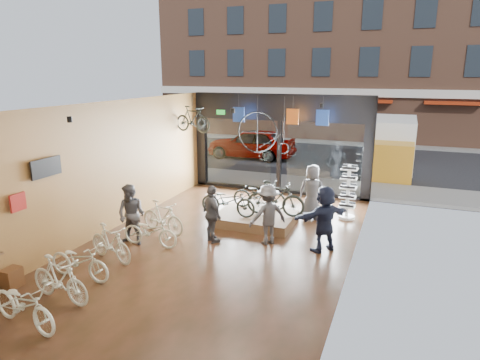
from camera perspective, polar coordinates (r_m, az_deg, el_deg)
The scene contains 35 objects.
ground_plane at distance 11.69m, azimuth -3.19°, elevation -9.09°, with size 7.00×12.00×0.04m, color black.
ceiling at distance 10.76m, azimuth -3.48°, elevation 10.04°, with size 7.00×12.00×0.04m, color black.
wall_left at distance 12.90m, azimuth -17.73°, elevation 1.46°, with size 0.04×12.00×3.80m, color #A57C3B.
wall_right at distance 10.17m, azimuth 15.05°, elevation -1.68°, with size 0.04×12.00×3.80m, color beige.
wall_back at distance 6.42m, azimuth -26.68°, elevation -12.28°, with size 7.00×0.04×3.80m, color beige.
storefront at distance 16.60m, azimuth 5.29°, elevation 4.81°, with size 7.00×0.26×3.80m, color black, non-canonical shape.
exit_sign at distance 17.15m, azimuth -2.56°, elevation 9.03°, with size 0.35×0.06×0.18m, color #198C26.
street_road at distance 25.58m, azimuth 10.78°, elevation 3.60°, with size 30.00×18.00×0.02m, color black.
sidewalk_near at distance 18.12m, azimuth 6.20°, elevation -0.37°, with size 30.00×2.40×0.12m, color slate.
sidewalk_far at distance 29.45m, azimuth 12.24°, elevation 5.04°, with size 30.00×2.00×0.12m, color slate.
opposite_building at distance 31.67m, azimuth 13.70°, elevation 18.20°, with size 26.00×5.00×14.00m, color brown.
street_car at distance 23.41m, azimuth 1.53°, elevation 4.91°, with size 1.92×4.77×1.62m, color gray.
box_truck at distance 21.04m, azimuth 19.43°, elevation 4.18°, with size 2.07×6.21×2.45m, color silver, non-canonical shape.
floor_bike_0 at distance 9.08m, azimuth -26.86°, elevation -14.59°, with size 0.61×1.74×0.92m, color beige.
floor_bike_1 at distance 9.70m, azimuth -22.92°, elevation -12.11°, with size 0.45×1.60×0.96m, color beige.
floor_bike_2 at distance 10.53m, azimuth -20.63°, elevation -10.07°, with size 0.57×1.65×0.87m, color beige.
floor_bike_3 at distance 11.24m, azimuth -16.88°, elevation -8.02°, with size 0.44×1.55×0.93m, color beige.
floor_bike_4 at distance 11.86m, azimuth -11.88°, elevation -6.71°, with size 0.56×1.61×0.85m, color beige.
floor_bike_5 at distance 12.72m, azimuth -10.28°, elevation -4.91°, with size 0.45×1.60×0.96m, color beige.
display_platform at distance 13.41m, azimuth 2.04°, elevation -5.17°, with size 2.40×1.80×0.30m, color #4E311A.
display_bike_left at distance 13.11m, azimuth -1.61°, elevation -2.79°, with size 0.62×1.77×0.93m, color black.
display_bike_mid at distance 13.10m, azimuth 4.74°, elevation -2.49°, with size 0.51×1.80×1.08m, color black.
display_bike_right at distance 13.76m, azimuth 2.60°, elevation -2.00°, with size 0.61×1.75×0.92m, color black.
customer_1 at distance 11.97m, azimuth -14.28°, elevation -4.54°, with size 0.82×0.64×1.68m, color #3F3F44.
customer_2 at distance 11.79m, azimuth -3.74°, elevation -4.58°, with size 0.95×0.39×1.62m, color #3F3F44.
customer_3 at distance 11.68m, azimuth 3.75°, elevation -4.62°, with size 1.07×0.62×1.66m, color #3F3F44.
customer_4 at distance 13.82m, azimuth 9.59°, elevation -1.58°, with size 0.86×0.56×1.77m, color #3F3F44.
customer_5 at distance 11.40m, azimuth 11.20°, elevation -5.06°, with size 1.65×0.52×1.77m, color #161C33.
sunglasses_rack at distance 14.03m, azimuth 14.20°, elevation -1.58°, with size 0.52×0.43×1.76m, color white, non-canonical shape.
wall_merch at distance 10.57m, azimuth -28.76°, elevation -5.81°, with size 0.40×2.40×2.60m, color navy, non-canonical shape.
penny_farthing at distance 14.95m, azimuth 3.42°, elevation 6.13°, with size 1.81×0.06×1.45m, color black, non-canonical shape.
hung_bike at distance 15.82m, azimuth -6.34°, elevation 8.07°, with size 0.45×1.58×0.95m, color black.
jersey_left at distance 16.14m, azimuth -0.19°, elevation 8.72°, with size 0.45×0.03×0.55m, color #1E3F99.
jersey_mid at distance 15.51m, azimuth 7.03°, elevation 8.39°, with size 0.45×0.03×0.55m, color #CC5919.
jersey_right at distance 15.28m, azimuth 10.93°, elevation 8.15°, with size 0.45×0.03×0.55m, color #1E3F99.
Camera 1 is at (4.47, -9.76, 4.60)m, focal length 32.00 mm.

